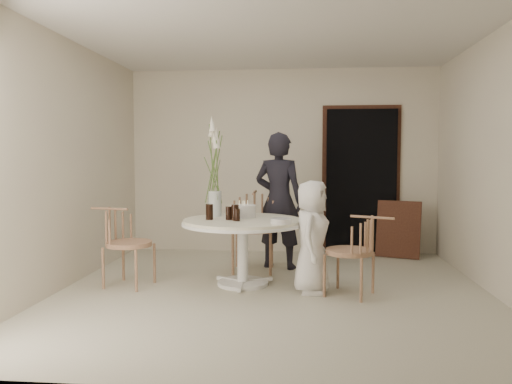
# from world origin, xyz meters

# --- Properties ---
(ground) EXTENTS (4.50, 4.50, 0.00)m
(ground) POSITION_xyz_m (0.00, 0.00, 0.00)
(ground) COLOR beige
(ground) RESTS_ON ground
(room_shell) EXTENTS (4.50, 4.50, 4.50)m
(room_shell) POSITION_xyz_m (0.00, 0.00, 1.62)
(room_shell) COLOR silver
(room_shell) RESTS_ON ground
(doorway) EXTENTS (1.00, 0.10, 2.10)m
(doorway) POSITION_xyz_m (1.15, 2.19, 1.05)
(doorway) COLOR black
(doorway) RESTS_ON ground
(door_trim) EXTENTS (1.12, 0.03, 2.22)m
(door_trim) POSITION_xyz_m (1.15, 2.23, 1.11)
(door_trim) COLOR #4F2C1B
(door_trim) RESTS_ON ground
(table) EXTENTS (1.33, 1.33, 0.73)m
(table) POSITION_xyz_m (-0.35, 0.25, 0.62)
(table) COLOR white
(table) RESTS_ON ground
(picture_frame) EXTENTS (0.63, 0.37, 0.80)m
(picture_frame) POSITION_xyz_m (1.65, 1.95, 0.40)
(picture_frame) COLOR #4F2C1B
(picture_frame) RESTS_ON ground
(chair_far) EXTENTS (0.56, 0.60, 0.98)m
(chair_far) POSITION_xyz_m (-0.31, 1.07, 0.63)
(chair_far) COLOR tan
(chair_far) RESTS_ON ground
(chair_right) EXTENTS (0.61, 0.59, 0.83)m
(chair_right) POSITION_xyz_m (0.89, -0.11, 0.54)
(chair_right) COLOR tan
(chair_right) RESTS_ON ground
(chair_left) EXTENTS (0.57, 0.54, 0.86)m
(chair_left) POSITION_xyz_m (-1.70, 0.11, 0.56)
(chair_left) COLOR tan
(chair_left) RESTS_ON ground
(girl) EXTENTS (0.72, 0.57, 1.72)m
(girl) POSITION_xyz_m (0.01, 1.15, 0.86)
(girl) COLOR black
(girl) RESTS_ON ground
(boy) EXTENTS (0.48, 0.63, 1.17)m
(boy) POSITION_xyz_m (0.40, 0.00, 0.59)
(boy) COLOR white
(boy) RESTS_ON ground
(birthday_cake) EXTENTS (0.29, 0.29, 0.19)m
(birthday_cake) POSITION_xyz_m (-0.37, 0.45, 0.80)
(birthday_cake) COLOR white
(birthday_cake) RESTS_ON table
(cola_tumbler_a) EXTENTS (0.09, 0.09, 0.15)m
(cola_tumbler_a) POSITION_xyz_m (-0.49, 0.19, 0.80)
(cola_tumbler_a) COLOR black
(cola_tumbler_a) RESTS_ON table
(cola_tumbler_b) EXTENTS (0.08, 0.08, 0.13)m
(cola_tumbler_b) POSITION_xyz_m (-0.39, 0.09, 0.80)
(cola_tumbler_b) COLOR black
(cola_tumbler_b) RESTS_ON table
(cola_tumbler_c) EXTENTS (0.09, 0.09, 0.17)m
(cola_tumbler_c) POSITION_xyz_m (-0.71, 0.18, 0.82)
(cola_tumbler_c) COLOR black
(cola_tumbler_c) RESTS_ON table
(cola_tumbler_d) EXTENTS (0.10, 0.10, 0.17)m
(cola_tumbler_d) POSITION_xyz_m (-0.42, 0.15, 0.82)
(cola_tumbler_d) COLOR black
(cola_tumbler_d) RESTS_ON table
(plate_stack) EXTENTS (0.24, 0.24, 0.05)m
(plate_stack) POSITION_xyz_m (0.08, -0.07, 0.76)
(plate_stack) COLOR silver
(plate_stack) RESTS_ON table
(flower_vase) EXTENTS (0.16, 0.16, 1.16)m
(flower_vase) POSITION_xyz_m (-0.70, 0.50, 1.21)
(flower_vase) COLOR silver
(flower_vase) RESTS_ON table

